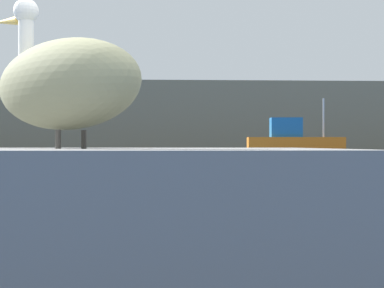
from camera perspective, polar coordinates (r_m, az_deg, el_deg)
hillside_backdrop at (r=80.76m, az=-2.99°, el=2.36°), size 140.00×16.59×8.59m
pier_dock at (r=3.43m, az=-11.78°, el=-7.68°), size 2.99×2.17×0.86m
pelican at (r=3.42m, az=-11.89°, el=5.60°), size 1.13×1.17×0.89m
fishing_boat_orange at (r=44.76m, az=9.46°, el=0.06°), size 7.02×2.83×4.24m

